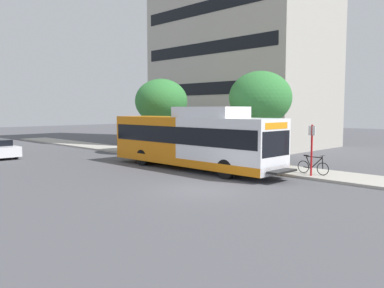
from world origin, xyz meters
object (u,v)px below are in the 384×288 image
(transit_bus, at_px, (193,140))
(bus_stop_sign_pole, at_px, (312,146))
(street_tree_near_stop, at_px, (260,98))
(street_tree_mid_block, at_px, (161,101))
(bicycle_parked, at_px, (313,166))

(transit_bus, relative_size, bus_stop_sign_pole, 4.71)
(street_tree_near_stop, relative_size, street_tree_mid_block, 1.00)
(transit_bus, xyz_separation_m, street_tree_mid_block, (3.79, 7.25, 2.42))
(bicycle_parked, distance_m, street_tree_near_stop, 5.86)
(street_tree_near_stop, height_order, street_tree_mid_block, street_tree_mid_block)
(bicycle_parked, relative_size, street_tree_near_stop, 0.31)
(bicycle_parked, bearing_deg, street_tree_near_stop, 72.35)
(bicycle_parked, height_order, street_tree_mid_block, street_tree_mid_block)
(bus_stop_sign_pole, distance_m, street_tree_mid_block, 14.06)
(street_tree_mid_block, bearing_deg, bicycle_parked, -95.11)
(bus_stop_sign_pole, bearing_deg, street_tree_near_stop, 67.14)
(bicycle_parked, bearing_deg, transit_bus, 112.26)
(street_tree_near_stop, xyz_separation_m, street_tree_mid_block, (-0.18, 9.17, -0.08))
(street_tree_mid_block, bearing_deg, transit_bus, -117.60)
(transit_bus, distance_m, bus_stop_sign_pole, 6.79)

